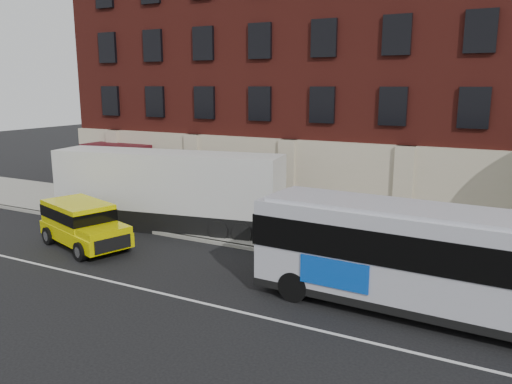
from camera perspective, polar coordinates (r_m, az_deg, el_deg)
The scene contains 9 objects.
ground at distance 17.66m, azimuth -12.69°, elevation -11.42°, with size 120.00×120.00×0.00m, color black.
sidewalk at distance 24.73m, azimuth 0.91°, elevation -4.11°, with size 60.00×6.00×0.15m, color #98978A.
kerb at distance 22.21m, azimuth -2.61°, elevation -6.00°, with size 60.00×0.25×0.15m, color #98978A.
lane_line at distance 18.00m, azimuth -11.64°, elevation -10.88°, with size 60.00×0.12×0.01m, color silver.
building at distance 31.04m, azimuth 7.75°, elevation 13.09°, with size 30.00×12.10×15.00m.
sign_pole at distance 27.13m, azimuth -18.17°, elevation -0.27°, with size 0.30×0.20×2.50m.
city_bus at distance 16.09m, azimuth 21.44°, elevation -7.28°, with size 12.30×3.07×3.35m.
yellow_suv at distance 23.26m, azimuth -19.04°, elevation -3.18°, with size 5.19×3.33×1.93m.
shipping_container at distance 24.93m, azimuth -9.99°, elevation 0.09°, with size 11.56×4.24×3.78m.
Camera 1 is at (10.72, -12.20, 6.92)m, focal length 35.49 mm.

